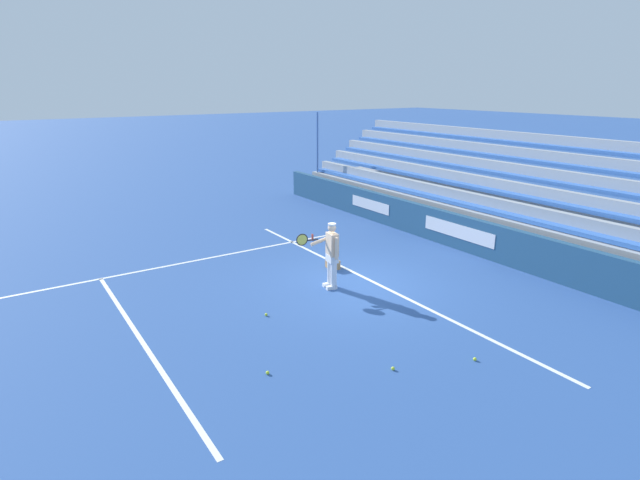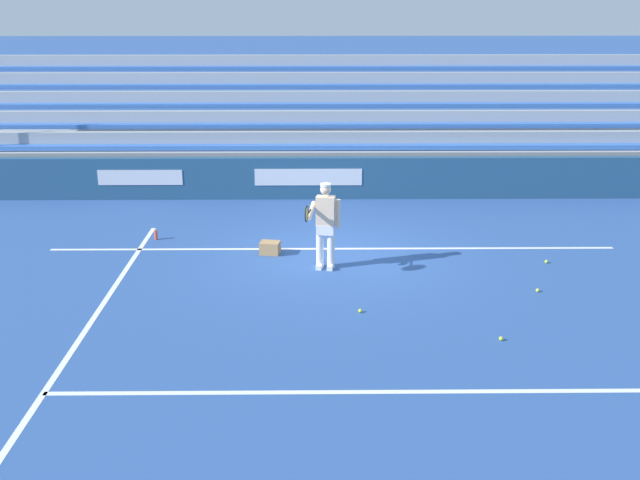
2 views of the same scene
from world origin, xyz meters
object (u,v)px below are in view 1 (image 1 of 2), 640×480
(tennis_ball_stray_back, at_px, (393,368))
(water_bottle, at_px, (312,237))
(ball_box_cardboard, at_px, (333,264))
(tennis_ball_by_box, at_px, (268,373))
(tennis_ball_near_player, at_px, (475,359))
(tennis_player, at_px, (331,255))
(tennis_ball_midcourt, at_px, (266,315))

(tennis_ball_stray_back, height_order, water_bottle, water_bottle)
(ball_box_cardboard, bearing_deg, tennis_ball_by_box, 132.97)
(tennis_ball_stray_back, height_order, tennis_ball_near_player, same)
(tennis_ball_near_player, bearing_deg, tennis_ball_stray_back, 67.99)
(tennis_ball_stray_back, relative_size, tennis_ball_by_box, 1.00)
(tennis_player, xyz_separation_m, tennis_ball_stray_back, (-3.86, 1.29, -0.86))
(tennis_ball_stray_back, bearing_deg, tennis_ball_midcourt, 15.07)
(tennis_player, distance_m, tennis_ball_by_box, 4.34)
(tennis_ball_midcourt, distance_m, tennis_ball_near_player, 4.59)
(ball_box_cardboard, relative_size, water_bottle, 1.82)
(ball_box_cardboard, bearing_deg, tennis_ball_midcourt, 119.28)
(tennis_ball_by_box, bearing_deg, tennis_ball_stray_back, -120.04)
(tennis_player, distance_m, tennis_ball_stray_back, 4.16)
(tennis_ball_midcourt, relative_size, tennis_ball_near_player, 1.00)
(tennis_player, bearing_deg, ball_box_cardboard, -36.96)
(tennis_ball_near_player, bearing_deg, tennis_player, 2.84)
(ball_box_cardboard, height_order, tennis_ball_by_box, ball_box_cardboard)
(tennis_player, height_order, water_bottle, tennis_player)
(ball_box_cardboard, xyz_separation_m, tennis_ball_stray_back, (-5.00, 2.14, -0.10))
(ball_box_cardboard, distance_m, water_bottle, 2.74)
(tennis_ball_by_box, relative_size, water_bottle, 0.30)
(tennis_ball_midcourt, distance_m, water_bottle, 5.85)
(tennis_ball_by_box, bearing_deg, tennis_ball_near_player, -116.70)
(tennis_player, xyz_separation_m, water_bottle, (3.70, -1.82, -0.78))
(tennis_player, distance_m, ball_box_cardboard, 1.61)
(tennis_player, distance_m, water_bottle, 4.20)
(tennis_ball_stray_back, xyz_separation_m, tennis_ball_by_box, (1.15, 1.99, 0.00))
(tennis_ball_stray_back, bearing_deg, tennis_ball_by_box, 59.96)
(tennis_player, relative_size, tennis_ball_midcourt, 25.98)
(ball_box_cardboard, distance_m, tennis_ball_near_player, 5.64)
(tennis_ball_stray_back, bearing_deg, tennis_player, -18.50)
(tennis_ball_by_box, distance_m, tennis_ball_near_player, 3.92)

